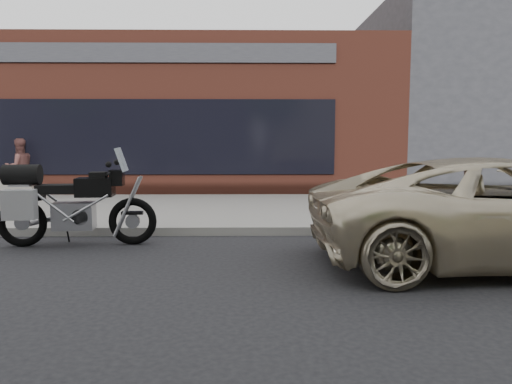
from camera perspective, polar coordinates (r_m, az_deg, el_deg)
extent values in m
plane|color=black|center=(4.83, -9.19, -14.40)|extent=(120.00, 120.00, 0.00)
cube|color=gray|center=(11.61, -4.23, -1.76)|extent=(44.00, 6.00, 0.15)
cube|color=#58271C|center=(18.67, -9.22, 7.91)|extent=(14.00, 10.00, 4.50)
cube|color=black|center=(13.70, -12.22, 6.16)|extent=(10.00, 0.08, 2.00)
cube|color=#26262B|center=(13.88, -12.44, 15.28)|extent=(10.00, 0.08, 0.50)
cube|color=#26262B|center=(20.73, 26.21, 9.26)|extent=(10.00, 10.00, 6.00)
torus|color=black|center=(8.57, -25.15, -3.23)|extent=(0.76, 0.18, 0.75)
torus|color=black|center=(8.16, -13.91, -3.26)|extent=(0.76, 0.18, 0.75)
cube|color=#B7B7BC|center=(8.32, -20.07, -2.57)|extent=(0.64, 0.39, 0.43)
cube|color=black|center=(8.19, -17.91, 0.54)|extent=(0.59, 0.40, 0.29)
cube|color=black|center=(8.33, -21.68, 0.33)|extent=(0.64, 0.36, 0.13)
cube|color=black|center=(8.46, -24.22, -0.30)|extent=(0.36, 0.27, 0.16)
cube|color=black|center=(8.11, -15.62, 1.59)|extent=(0.22, 0.29, 0.25)
cube|color=silver|center=(8.08, -15.12, 3.59)|extent=(0.19, 0.35, 0.38)
cylinder|color=black|center=(8.12, -16.18, 2.14)|extent=(0.10, 0.79, 0.03)
cube|color=#B7B7BC|center=(8.49, -25.13, 0.74)|extent=(0.34, 0.36, 0.03)
cube|color=gray|center=(8.23, -25.42, -1.32)|extent=(0.49, 0.24, 0.45)
cylinder|color=black|center=(8.47, -25.18, 1.80)|extent=(0.56, 0.36, 0.31)
cylinder|color=#B7B7BC|center=(8.63, -22.65, -2.90)|extent=(0.63, 0.14, 0.22)
imported|color=beige|center=(7.38, 26.71, -2.04)|extent=(5.18, 2.43, 1.43)
cube|color=beige|center=(10.46, -25.78, -0.40)|extent=(0.60, 0.38, 0.89)
cube|color=beige|center=(10.69, -25.48, -0.25)|extent=(0.60, 0.38, 0.89)
imported|color=#512F2B|center=(14.39, -25.41, 2.54)|extent=(0.93, 0.92, 1.52)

